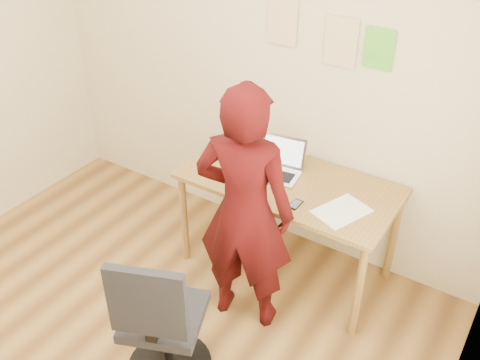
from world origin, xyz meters
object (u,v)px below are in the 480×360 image
Objects in this scene: laptop at (278,166)px; person at (245,212)px; phone at (295,204)px; desk at (288,192)px; office_chair at (161,329)px.

person is at bearing -88.07° from laptop.
desk is at bearing 128.63° from phone.
desk is 1.48× the size of office_chair.
person reaches higher than laptop.
phone is at bearing 52.13° from office_chair.
desk is 0.87× the size of person.
laptop reaches higher than desk.
office_chair reaches higher than desk.
person is at bearing -91.78° from desk.
desk is 4.13× the size of laptop.
laptop is at bearing 153.37° from desk.
phone is 1.06m from office_chair.
laptop is 0.57m from person.
laptop is at bearing -93.67° from person.
person reaches higher than phone.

